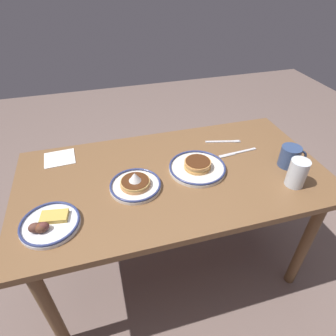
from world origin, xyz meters
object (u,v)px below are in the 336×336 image
(fork_near, at_px, (223,142))
(plate_center_pancakes, at_px, (135,184))
(plate_far_companion, at_px, (49,224))
(drinking_glass, at_px, (297,174))
(butter_knife, at_px, (238,153))
(paper_napkin, at_px, (60,158))
(coffee_mug, at_px, (290,156))
(plate_near_main, at_px, (197,167))

(fork_near, bearing_deg, plate_center_pancakes, 24.27)
(plate_center_pancakes, relative_size, plate_far_companion, 1.01)
(plate_center_pancakes, xyz_separation_m, drinking_glass, (-0.70, 0.17, 0.04))
(plate_far_companion, xyz_separation_m, drinking_glass, (-1.06, 0.04, 0.04))
(fork_near, relative_size, butter_knife, 0.88)
(butter_knife, bearing_deg, drinking_glass, 113.83)
(fork_near, bearing_deg, butter_knife, 103.13)
(plate_center_pancakes, distance_m, drinking_glass, 0.72)
(plate_center_pancakes, height_order, paper_napkin, plate_center_pancakes)
(plate_far_companion, distance_m, butter_knife, 0.97)
(plate_center_pancakes, distance_m, butter_knife, 0.58)
(coffee_mug, height_order, drinking_glass, drinking_glass)
(plate_center_pancakes, distance_m, plate_far_companion, 0.39)
(plate_far_companion, height_order, coffee_mug, coffee_mug)
(paper_napkin, xyz_separation_m, butter_knife, (-0.90, 0.20, 0.00))
(plate_near_main, distance_m, plate_center_pancakes, 0.32)
(plate_far_companion, bearing_deg, coffee_mug, -175.15)
(drinking_glass, bearing_deg, butter_knife, -66.17)
(plate_near_main, height_order, butter_knife, plate_near_main)
(plate_center_pancakes, bearing_deg, paper_napkin, -44.14)
(plate_far_companion, relative_size, drinking_glass, 1.76)
(drinking_glass, xyz_separation_m, butter_knife, (0.13, -0.30, -0.06))
(plate_center_pancakes, relative_size, butter_knife, 1.06)
(coffee_mug, xyz_separation_m, paper_napkin, (1.09, -0.37, -0.05))
(plate_center_pancakes, relative_size, coffee_mug, 1.79)
(plate_near_main, bearing_deg, butter_knife, -163.56)
(plate_near_main, xyz_separation_m, drinking_glass, (-0.39, 0.22, 0.04))
(plate_center_pancakes, xyz_separation_m, plate_far_companion, (0.36, 0.14, -0.00))
(coffee_mug, relative_size, paper_napkin, 0.87)
(drinking_glass, distance_m, butter_knife, 0.33)
(plate_center_pancakes, relative_size, fork_near, 1.20)
(plate_near_main, relative_size, butter_knife, 1.26)
(coffee_mug, bearing_deg, drinking_glass, 65.95)
(drinking_glass, bearing_deg, plate_far_companion, -2.08)
(coffee_mug, height_order, fork_near, coffee_mug)
(plate_center_pancakes, xyz_separation_m, coffee_mug, (-0.76, 0.04, 0.03))
(plate_near_main, xyz_separation_m, coffee_mug, (-0.45, 0.09, 0.04))
(drinking_glass, bearing_deg, fork_near, -69.12)
(plate_near_main, height_order, plate_center_pancakes, plate_center_pancakes)
(plate_near_main, relative_size, fork_near, 1.43)
(plate_center_pancakes, distance_m, coffee_mug, 0.76)
(butter_knife, bearing_deg, fork_near, -76.87)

